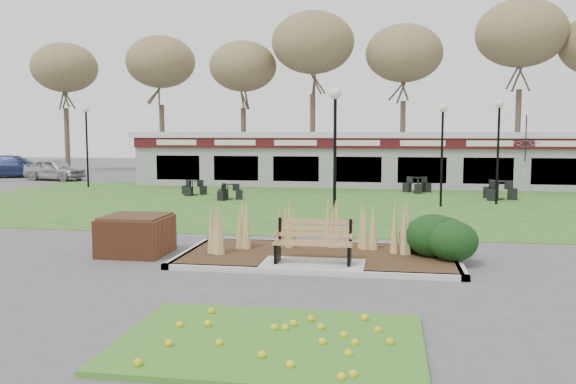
% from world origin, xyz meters
% --- Properties ---
extents(ground, '(100.00, 100.00, 0.00)m').
position_xyz_m(ground, '(0.00, 0.00, 0.00)').
color(ground, '#515154').
rests_on(ground, ground).
extents(lawn, '(34.00, 16.00, 0.02)m').
position_xyz_m(lawn, '(0.00, 12.00, 0.01)').
color(lawn, '#23631F').
rests_on(lawn, ground).
extents(flower_bed, '(4.20, 3.00, 0.16)m').
position_xyz_m(flower_bed, '(0.00, -4.60, 0.07)').
color(flower_bed, '#326C1F').
rests_on(flower_bed, ground).
extents(planting_bed, '(6.75, 3.40, 1.27)m').
position_xyz_m(planting_bed, '(1.27, 1.35, 0.37)').
color(planting_bed, '#382316').
rests_on(planting_bed, ground).
extents(park_bench, '(1.70, 0.66, 0.93)m').
position_xyz_m(park_bench, '(0.00, 0.25, 0.59)').
color(park_bench, '#AC6F4E').
rests_on(park_bench, ground).
extents(brick_planter, '(1.50, 1.50, 0.95)m').
position_xyz_m(brick_planter, '(-4.40, 1.00, 0.48)').
color(brick_planter, brown).
rests_on(brick_planter, ground).
extents(food_pavilion, '(24.60, 3.40, 2.90)m').
position_xyz_m(food_pavilion, '(0.00, 19.96, 1.48)').
color(food_pavilion, gray).
rests_on(food_pavilion, ground).
extents(tree_backdrop, '(47.24, 5.24, 10.36)m').
position_xyz_m(tree_backdrop, '(0.00, 28.00, 8.36)').
color(tree_backdrop, '#47382B').
rests_on(tree_backdrop, ground).
extents(lamp_post_mid_left, '(0.35, 0.35, 4.26)m').
position_xyz_m(lamp_post_mid_left, '(-0.05, 5.76, 3.10)').
color(lamp_post_mid_left, black).
rests_on(lamp_post_mid_left, ground).
extents(lamp_post_mid_right, '(0.33, 0.33, 4.01)m').
position_xyz_m(lamp_post_mid_right, '(3.59, 11.63, 2.92)').
color(lamp_post_mid_right, black).
rests_on(lamp_post_mid_right, ground).
extents(lamp_post_far_right, '(0.35, 0.35, 4.21)m').
position_xyz_m(lamp_post_far_right, '(5.86, 12.72, 3.07)').
color(lamp_post_far_right, black).
rests_on(lamp_post_far_right, ground).
extents(lamp_post_far_left, '(0.35, 0.35, 4.27)m').
position_xyz_m(lamp_post_far_left, '(-14.00, 17.00, 3.11)').
color(lamp_post_far_left, black).
rests_on(lamp_post_far_left, ground).
extents(bistro_set_a, '(1.19, 1.21, 0.66)m').
position_xyz_m(bistro_set_a, '(-5.26, 12.64, 0.24)').
color(bistro_set_a, black).
rests_on(bistro_set_a, ground).
extents(bistro_set_b, '(1.24, 1.11, 0.66)m').
position_xyz_m(bistro_set_b, '(-7.35, 14.17, 0.24)').
color(bistro_set_b, black).
rests_on(bistro_set_b, ground).
extents(bistro_set_c, '(1.32, 1.52, 0.81)m').
position_xyz_m(bistro_set_c, '(6.22, 14.53, 0.29)').
color(bistro_set_c, black).
rests_on(bistro_set_c, ground).
extents(bistro_set_d, '(1.38, 1.22, 0.73)m').
position_xyz_m(bistro_set_d, '(2.92, 17.00, 0.26)').
color(bistro_set_d, black).
rests_on(bistro_set_d, ground).
extents(patio_umbrella, '(2.76, 2.78, 2.61)m').
position_xyz_m(patio_umbrella, '(8.00, 18.00, 1.66)').
color(patio_umbrella, black).
rests_on(patio_umbrella, ground).
extents(car_silver, '(4.05, 2.27, 1.30)m').
position_xyz_m(car_silver, '(-18.24, 21.00, 0.65)').
color(car_silver, '#ADACB1').
rests_on(car_silver, ground).
extents(car_black, '(3.79, 1.53, 1.22)m').
position_xyz_m(car_black, '(-9.98, 21.43, 0.61)').
color(car_black, black).
rests_on(car_black, ground).
extents(car_blue, '(5.23, 3.38, 1.41)m').
position_xyz_m(car_blue, '(-22.08, 22.81, 0.71)').
color(car_blue, navy).
rests_on(car_blue, ground).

